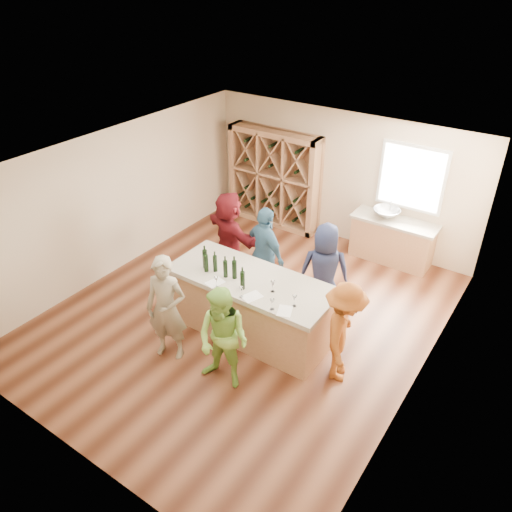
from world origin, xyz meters
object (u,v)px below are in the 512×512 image
Objects in this scene: wine_bottle_a at (205,259)px; wine_bottle_d at (225,269)px; person_near_right at (223,339)px; wine_bottle_c at (215,263)px; wine_bottle_e at (234,270)px; person_server at (343,333)px; tasting_counter_base at (251,308)px; wine_rack at (274,178)px; person_far_mid at (265,253)px; person_far_right at (324,271)px; person_far_left at (230,236)px; wine_bottle_f at (242,280)px; person_near_left at (167,309)px; sink at (386,213)px; wine_bottle_b at (206,263)px.

wine_bottle_a reaches higher than wine_bottle_d.
wine_bottle_a is at bearing 134.16° from person_near_right.
wine_bottle_c is 0.37m from wine_bottle_e.
tasting_counter_base is at bearing 68.30° from person_server.
wine_rack is 2.90m from person_far_mid.
person_near_right is at bearing 52.22° from person_far_right.
wine_bottle_e is 0.18× the size of person_far_left.
tasting_counter_base is 1.24m from person_near_right.
wine_bottle_f is at bearing 130.75° from person_far_mid.
person_far_right is at bearing 38.04° from person_near_left.
wine_bottle_d reaches higher than sink.
person_far_mid is 1.02× the size of person_far_right.
wine_bottle_d is at bearing -160.71° from wine_bottle_e.
sink is 1.81× the size of wine_bottle_f.
person_server is at bearing 34.91° from person_near_right.
person_server reaches higher than wine_bottle_d.
wine_bottle_c is (0.20, 0.01, -0.02)m from wine_bottle_a.
wine_bottle_e is 0.18× the size of person_near_left.
person_near_right is (1.04, -0.92, -0.41)m from wine_bottle_b.
wine_bottle_a is 0.20× the size of person_server.
person_near_right is at bearing -41.68° from wine_bottle_b.
person_server is (3.51, -3.65, -0.29)m from wine_rack.
person_far_mid is at bearing 93.14° from wine_bottle_d.
wine_bottle_f is (-0.66, -1.45, 0.37)m from person_far_right.
wine_bottle_a is 0.19× the size of person_far_right.
sink is 0.21× the size of tasting_counter_base.
person_far_right is 0.98× the size of person_far_left.
wine_rack reaches higher than wine_bottle_f.
tasting_counter_base is (1.85, -3.57, -0.60)m from wine_rack.
person_near_right is at bearing -41.73° from wine_bottle_a.
person_server is (1.88, 0.06, -0.42)m from wine_bottle_e.
wine_bottle_d is at bearing 48.19° from person_near_left.
tasting_counter_base is 0.78m from wine_bottle_e.
person_far_mid is at bearing 82.13° from wine_bottle_c.
wine_rack is at bearing -39.31° from person_far_mid.
tasting_counter_base is 1.59× the size of person_near_right.
wine_rack is at bearing 24.74° from person_server.
wine_bottle_c is 0.16× the size of person_near_left.
person_far_right is (0.93, 1.28, -0.37)m from wine_bottle_e.
person_far_right is (1.50, 1.31, -0.38)m from wine_bottle_a.
person_server is 1.55m from person_far_right.
person_near_left is at bearing -109.03° from sink.
person_server is at bearing 172.90° from person_far_mid.
sink is at bearing -1.49° from wine_rack.
person_far_right is at bearing 54.16° from wine_bottle_e.
tasting_counter_base is 1.51× the size of person_far_right.
person_near_left is (-0.53, -1.01, -0.36)m from wine_bottle_e.
wine_bottle_f is at bearing -80.54° from tasting_counter_base.
person_near_right is (1.12, -0.99, -0.43)m from wine_bottle_a.
wine_bottle_b is at bearing -169.01° from wine_bottle_e.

